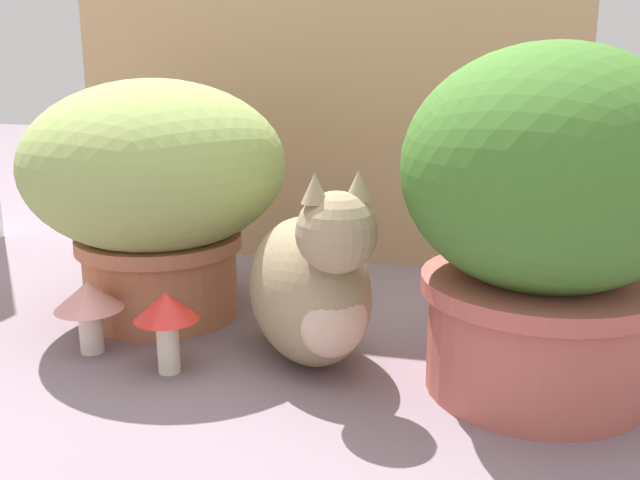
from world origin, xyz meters
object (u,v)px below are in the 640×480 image
Objects in this scene: leafy_planter at (547,212)px; mushroom_ornament_red at (166,313)px; grass_planter at (156,184)px; cat at (313,286)px; mushroom_ornament_pink at (89,301)px.

mushroom_ornament_red is at bearing -172.29° from leafy_planter.
grass_planter is 0.36m from cat.
mushroom_ornament_pink is at bearing -177.26° from leafy_planter.
mushroom_ornament_red is (-0.52, -0.07, -0.16)m from leafy_planter.
leafy_planter is 3.84× the size of mushroom_ornament_red.
grass_planter is 0.94× the size of leafy_planter.
mushroom_ornament_red is at bearing -62.18° from grass_planter.
cat is (0.31, -0.14, -0.11)m from grass_planter.
grass_planter is 0.65m from leafy_planter.
mushroom_ornament_pink is (-0.03, -0.18, -0.15)m from grass_planter.
cat is 0.35m from mushroom_ornament_pink.
grass_planter is 0.29m from mushroom_ornament_red.
cat is at bearing -23.70° from grass_planter.
leafy_planter is (0.63, -0.15, 0.02)m from grass_planter.
cat is (-0.32, 0.01, -0.13)m from leafy_planter.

